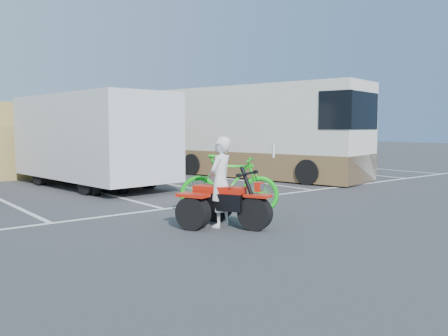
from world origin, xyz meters
TOP-DOWN VIEW (x-y plane):
  - ground at (0.00, 0.00)m, footprint 100.00×100.00m
  - parking_stripes at (0.87, 4.07)m, footprint 28.00×5.16m
  - grass_embankment at (0.00, 15.48)m, footprint 40.00×8.50m
  - red_trike_atv at (-0.12, -0.15)m, footprint 1.89×2.11m
  - rider at (-0.18, -0.01)m, footprint 0.77×0.66m
  - green_dirt_bike at (0.82, 0.94)m, footprint 2.12×1.94m
  - cargo_trailer at (0.42, 7.52)m, footprint 3.19×6.63m
  - rv_motorhome at (6.73, 6.96)m, footprint 4.46×9.95m
  - quad_atv_green at (0.10, 5.89)m, footprint 1.23×1.49m

SIDE VIEW (x-z plane):
  - ground at x=0.00m, z-range 0.00..0.00m
  - red_trike_atv at x=-0.12m, z-range -0.56..0.56m
  - quad_atv_green at x=0.10m, z-range -0.43..0.43m
  - parking_stripes at x=0.87m, z-range 0.00..0.01m
  - green_dirt_bike at x=0.82m, z-range 0.00..1.35m
  - rider at x=-0.18m, z-range 0.00..1.78m
  - grass_embankment at x=0.00m, z-range -0.13..2.97m
  - rv_motorhome at x=6.73m, z-range -0.23..3.24m
  - cargo_trailer at x=0.42m, z-range 0.12..3.11m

